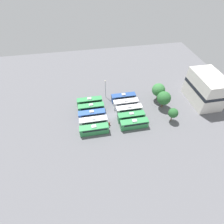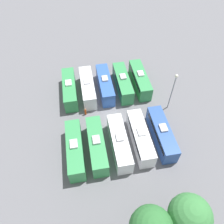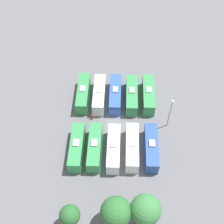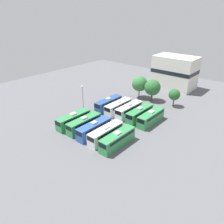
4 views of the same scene
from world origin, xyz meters
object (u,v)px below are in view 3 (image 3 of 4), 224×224
Objects in this scene: bus_2 at (115,94)px; bus_0 at (148,95)px; bus_9 at (77,147)px; tree_1 at (116,212)px; bus_3 at (99,94)px; tree_0 at (145,210)px; bus_8 at (95,147)px; bus_5 at (151,148)px; bus_7 at (114,148)px; bus_6 at (132,147)px; light_pole at (171,109)px; bus_4 at (83,93)px; tree_2 at (70,215)px; worker_person at (93,117)px; bus_1 at (132,95)px.

bus_0 is at bearing -178.57° from bus_2.
tree_1 is (-8.35, 14.11, 2.96)m from bus_9.
tree_0 is (-9.59, 28.00, 3.37)m from bus_3.
tree_1 is (-4.71, 14.24, 2.96)m from bus_8.
bus_7 is at bearing 3.54° from bus_5.
bus_6 is 15.05m from tree_1.
bus_8 is at bearing 25.57° from light_pole.
bus_4 is 1.75× the size of tree_2.
bus_5 is 1.36× the size of tree_1.
bus_7 is at bearing 177.84° from bus_8.
bus_4 is at bearing -66.49° from worker_person.
bus_6 is at bearing 75.22° from bus_0.
worker_person is 0.28× the size of tree_2.
bus_1 is at bearing -104.35° from bus_7.
bus_9 is (3.67, 14.31, 0.00)m from bus_3.
tree_1 is (-8.40, 28.59, 2.96)m from bus_4.
light_pole is 24.09m from tree_1.
bus_8 is at bearing -55.17° from tree_0.
bus_7 is 14.43m from tree_1.
bus_4 is (7.41, 0.00, 0.00)m from bus_2.
bus_1 and bus_7 have the same top height.
bus_7 is at bearing 33.02° from light_pole.
bus_5 is (-0.11, 14.22, 0.00)m from bus_0.
bus_4 is 1.00× the size of bus_8.
bus_8 reaches higher than worker_person.
bus_8 is (-3.69, 14.35, 0.00)m from bus_4.
light_pole reaches higher than bus_3.
bus_5 is at bearing -133.88° from tree_2.
bus_2 is at bearing -1.29° from bus_1.
tree_0 reaches higher than bus_5.
bus_9 is (3.64, 0.12, 0.00)m from bus_8.
bus_4 reaches higher than worker_person.
bus_9 is at bearing -45.93° from tree_0.
light_pole is at bearing 176.08° from worker_person.
bus_1 is 1.00× the size of bus_9.
bus_4 is 29.22m from tree_2.
bus_2 is (3.79, -0.09, 0.00)m from bus_1.
bus_5 is 15.12m from bus_9.
bus_5 is 21.07m from tree_2.
tree_2 is (-0.63, 29.13, 2.20)m from bus_4.
tree_2 is (-0.59, 14.65, 2.20)m from bus_9.
light_pole is (-11.53, -7.49, 3.96)m from bus_7.
worker_person is (12.50, 6.07, -1.01)m from bus_0.
bus_6 is at bearing 128.61° from bus_4.
bus_0 is at bearing -175.88° from bus_1.
bus_0 is 14.22m from bus_5.
tree_2 reaches higher than bus_5.
light_pole is 1.09× the size of tree_0.
bus_8 is at bearing 52.02° from bus_0.
bus_5 is at bearing -176.46° from bus_7.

